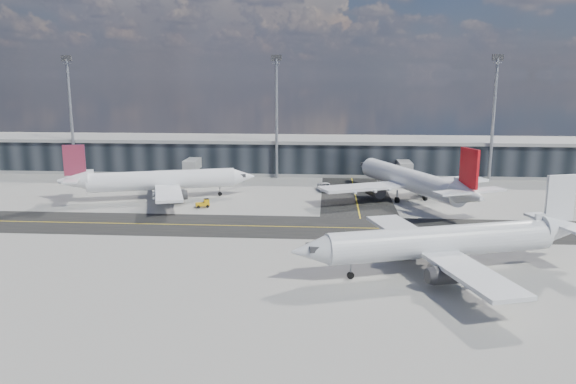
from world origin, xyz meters
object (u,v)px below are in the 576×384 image
at_px(baggage_tug, 204,203).
at_px(service_van, 325,187).
at_px(airliner_af, 159,181).
at_px(airliner_redtail, 411,181).
at_px(airliner_near, 445,242).

relative_size(baggage_tug, service_van, 0.48).
height_order(airliner_af, airliner_redtail, airliner_redtail).
xyz_separation_m(airliner_af, airliner_redtail, (49.67, 1.43, 0.40)).
bearing_deg(airliner_redtail, baggage_tug, 167.54).
relative_size(airliner_af, airliner_redtail, 0.93).
height_order(airliner_redtail, airliner_near, airliner_redtail).
bearing_deg(airliner_redtail, service_van, 126.99).
xyz_separation_m(airliner_near, service_van, (-15.31, 49.42, -3.05)).
bearing_deg(airliner_redtail, airliner_af, 157.55).
bearing_deg(airliner_near, service_van, -0.07).
relative_size(airliner_af, service_van, 6.37).
bearing_deg(service_van, airliner_af, -172.82).
distance_m(airliner_redtail, baggage_tug, 40.25).
height_order(airliner_af, airliner_near, airliner_near).
bearing_deg(airliner_af, service_van, 90.40).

